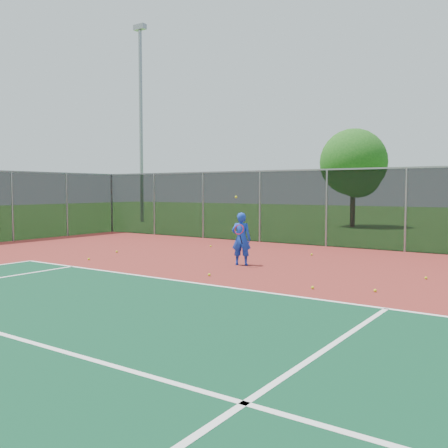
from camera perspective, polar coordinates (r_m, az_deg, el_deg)
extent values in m
plane|color=#295D1A|center=(8.15, -2.22, -12.08)|extent=(120.00, 120.00, 0.00)
cube|color=maroon|center=(9.77, 4.89, -9.31)|extent=(30.00, 20.00, 0.02)
cube|color=white|center=(9.91, 18.09, -9.18)|extent=(22.00, 0.10, 0.00)
cube|color=white|center=(5.51, 2.34, -19.80)|extent=(18.00, 0.10, 0.00)
cube|color=black|center=(18.88, 20.05, 1.52)|extent=(30.00, 0.04, 3.00)
cube|color=gray|center=(18.88, 20.16, 6.08)|extent=(30.00, 0.06, 0.06)
imported|color=blue|center=(14.66, 1.99, -1.71)|extent=(0.66, 0.55, 1.56)
cylinder|color=black|center=(14.37, 1.96, -1.80)|extent=(0.03, 0.15, 0.27)
torus|color=#A51414|center=(14.26, 1.74, -0.63)|extent=(0.30, 0.13, 0.29)
sphere|color=#CCDB19|center=(14.81, 1.39, 3.11)|extent=(0.07, 0.07, 0.07)
sphere|color=#CCDB19|center=(11.42, 16.89, -7.29)|extent=(0.07, 0.07, 0.07)
sphere|color=#CCDB19|center=(17.99, -12.15, -3.12)|extent=(0.07, 0.07, 0.07)
sphere|color=#CCDB19|center=(12.91, -1.70, -5.82)|extent=(0.07, 0.07, 0.07)
sphere|color=#CCDB19|center=(13.42, 22.08, -5.73)|extent=(0.07, 0.07, 0.07)
sphere|color=#CCDB19|center=(16.33, -15.20, -3.89)|extent=(0.07, 0.07, 0.07)
sphere|color=#CCDB19|center=(17.10, 9.98, -3.45)|extent=(0.07, 0.07, 0.07)
sphere|color=#CCDB19|center=(11.43, 10.09, -7.16)|extent=(0.07, 0.07, 0.07)
sphere|color=#CCDB19|center=(19.32, -1.52, -2.54)|extent=(0.07, 0.07, 0.07)
cylinder|color=gray|center=(35.21, -9.46, 10.87)|extent=(0.24, 0.24, 13.00)
cube|color=gray|center=(36.62, -9.59, 21.30)|extent=(0.90, 0.40, 0.35)
cylinder|color=#361E13|center=(31.01, 14.48, 1.78)|extent=(0.30, 0.30, 2.25)
sphere|color=#1A5015|center=(31.04, 14.57, 6.86)|extent=(4.00, 4.00, 4.00)
sphere|color=#1A5015|center=(30.59, 15.06, 5.49)|extent=(2.75, 2.75, 2.75)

